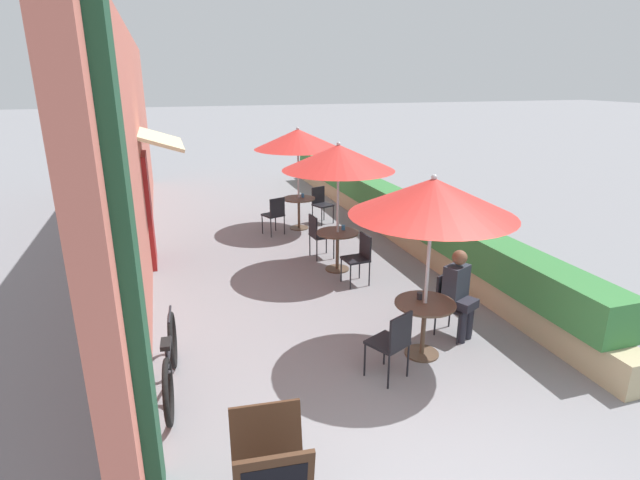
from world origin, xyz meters
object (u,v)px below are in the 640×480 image
object	(u,v)px
coffee_cup_near	(420,296)
patio_table_far	(299,207)
patio_table_mid	(337,243)
cafe_chair_far_left	(275,213)
cafe_chair_mid_left	(359,255)
coffee_cup_far	(303,195)
cafe_chair_near_left	(451,300)
patio_umbrella_mid	(338,157)
coffee_cup_mid	(343,227)
cafe_chair_mid_right	(318,233)
patio_table_near	(424,317)
patio_umbrella_far	(298,139)
patio_umbrella_near	(433,197)
cafe_chair_near_right	(393,340)
menu_board	(271,480)
bicycle_leaning	(170,363)
cafe_chair_far_right	(321,202)
seated_patron_near_left	(459,291)

from	to	relation	value
coffee_cup_near	patio_table_far	xyz separation A→B (m)	(-0.01, 5.79, -0.25)
patio_table_mid	cafe_chair_far_left	bearing A→B (deg)	104.38
cafe_chair_mid_left	coffee_cup_far	distance (m)	3.54
cafe_chair_near_left	patio_umbrella_mid	distance (m)	3.24
cafe_chair_far_left	coffee_cup_far	world-z (taller)	cafe_chair_far_left
coffee_cup_near	patio_umbrella_mid	xyz separation A→B (m)	(-0.03, 3.02, 1.31)
coffee_cup_mid	patio_table_far	bearing A→B (deg)	92.59
coffee_cup_near	cafe_chair_mid_right	size ratio (longest dim) A/B	0.10
patio_table_near	patio_umbrella_far	bearing A→B (deg)	90.28
patio_table_mid	coffee_cup_far	bearing A→B (deg)	87.31
patio_table_near	patio_umbrella_near	bearing A→B (deg)	75.96
cafe_chair_near_right	patio_umbrella_far	size ratio (longest dim) A/B	0.37
coffee_cup_mid	menu_board	xyz separation A→B (m)	(-2.49, -5.21, -0.31)
cafe_chair_near_right	bicycle_leaning	size ratio (longest dim) A/B	0.49
menu_board	patio_table_mid	bearing A→B (deg)	70.25
patio_umbrella_mid	patio_table_far	distance (m)	3.18
cafe_chair_near_right	cafe_chair_far_right	xyz separation A→B (m)	(1.24, 6.62, 0.00)
cafe_chair_near_right	cafe_chair_far_left	world-z (taller)	same
coffee_cup_near	patio_umbrella_far	bearing A→B (deg)	90.09
patio_table_far	cafe_chair_far_right	world-z (taller)	cafe_chair_far_right
menu_board	seated_patron_near_left	bearing A→B (deg)	41.28
cafe_chair_mid_right	patio_umbrella_far	distance (m)	2.59
cafe_chair_far_right	menu_board	world-z (taller)	menu_board
patio_umbrella_near	patio_table_far	size ratio (longest dim) A/B	3.07
patio_umbrella_mid	patio_umbrella_near	bearing A→B (deg)	-89.05
coffee_cup_mid	menu_board	bearing A→B (deg)	-115.58
seated_patron_near_left	cafe_chair_far_left	size ratio (longest dim) A/B	1.44
patio_table_near	cafe_chair_near_right	xyz separation A→B (m)	(-0.62, -0.38, -0.01)
patio_table_near	cafe_chair_mid_right	bearing A→B (deg)	92.97
coffee_cup_near	patio_table_mid	size ratio (longest dim) A/B	0.12
patio_table_near	patio_table_mid	bearing A→B (deg)	90.95
cafe_chair_near_right	coffee_cup_mid	xyz separation A→B (m)	(0.71, 3.61, 0.26)
cafe_chair_near_left	coffee_cup_far	world-z (taller)	cafe_chair_near_left
bicycle_leaning	cafe_chair_near_left	bearing A→B (deg)	7.63
patio_table_mid	coffee_cup_far	distance (m)	2.84
cafe_chair_far_right	seated_patron_near_left	bearing A→B (deg)	69.52
cafe_chair_near_left	patio_table_far	distance (m)	5.56
patio_table_near	seated_patron_near_left	xyz separation A→B (m)	(0.67, 0.28, 0.16)
cafe_chair_near_left	cafe_chair_far_right	bearing A→B (deg)	-115.62
seated_patron_near_left	coffee_cup_mid	xyz separation A→B (m)	(-0.58, 2.95, 0.09)
coffee_cup_near	cafe_chair_mid_right	bearing A→B (deg)	92.75
coffee_cup_mid	patio_table_far	world-z (taller)	coffee_cup_mid
cafe_chair_far_right	coffee_cup_near	bearing A→B (deg)	63.09
coffee_cup_mid	bicycle_leaning	distance (m)	4.45
patio_table_near	cafe_chair_mid_right	world-z (taller)	cafe_chair_mid_right
patio_table_far	cafe_chair_far_left	distance (m)	0.73
patio_table_near	menu_board	bearing A→B (deg)	-140.53
cafe_chair_far_left	cafe_chair_far_right	size ratio (longest dim) A/B	1.00
cafe_chair_near_right	bicycle_leaning	distance (m)	2.54
cafe_chair_mid_left	cafe_chair_mid_right	world-z (taller)	same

